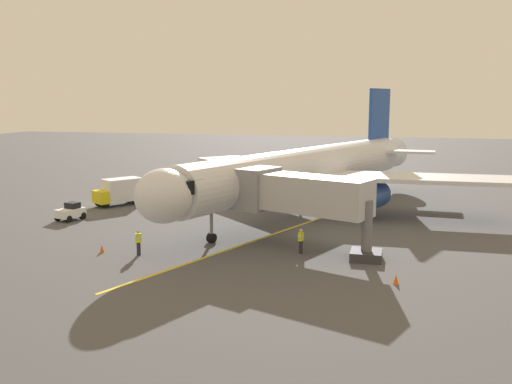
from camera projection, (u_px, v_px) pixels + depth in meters
ground_plane at (289, 208)px, 53.57m from camera, size 220.00×220.00×0.00m
apron_lead_in_line at (295, 227)px, 45.77m from camera, size 14.81×37.33×0.01m
airplane at (309, 169)px, 51.08m from camera, size 32.41×38.71×11.50m
jet_bridge at (293, 194)px, 39.00m from camera, size 11.27×6.49×5.40m
ground_crew_marshaller at (301, 241)px, 37.70m from camera, size 0.36×0.46×1.71m
ground_crew_wing_walker at (276, 186)px, 61.38m from camera, size 0.32×0.44×1.71m
ground_crew_loader at (138, 242)px, 37.27m from camera, size 0.47×0.44×1.71m
tug_near_nose at (71, 212)px, 48.32m from camera, size 2.05×2.60×1.50m
box_truck_portside at (119, 191)px, 55.06m from camera, size 4.22×4.89×2.62m
safety_cone_nose_left at (102, 249)px, 38.01m from camera, size 0.32×0.32×0.55m
safety_cone_nose_right at (396, 279)px, 31.48m from camera, size 0.32×0.32×0.55m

